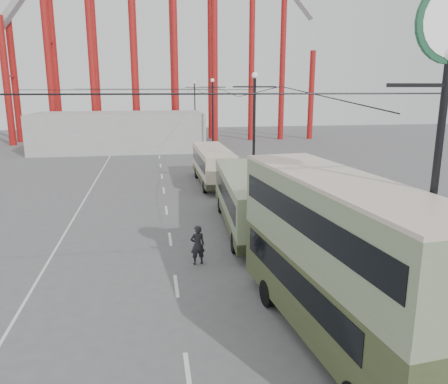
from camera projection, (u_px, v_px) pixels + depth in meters
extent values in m
plane|color=#555558|center=(212.00, 335.00, 14.94)|extent=(160.00, 160.00, 0.00)
cube|color=silver|center=(165.00, 199.00, 33.01)|extent=(0.15, 82.00, 0.01)
cube|color=silver|center=(245.00, 193.00, 34.98)|extent=(0.12, 120.00, 0.01)
cube|color=silver|center=(85.00, 199.00, 33.02)|extent=(0.12, 120.00, 0.01)
cylinder|color=black|center=(429.00, 228.00, 11.90)|extent=(0.20, 0.20, 9.00)
cylinder|color=black|center=(414.00, 365.00, 12.89)|extent=(0.44, 0.44, 0.50)
cube|color=black|center=(446.00, 85.00, 11.01)|extent=(3.20, 0.10, 0.10)
cylinder|color=black|center=(254.00, 140.00, 32.05)|extent=(0.20, 0.20, 9.00)
cylinder|color=black|center=(253.00, 196.00, 33.04)|extent=(0.44, 0.44, 0.50)
cube|color=black|center=(255.00, 87.00, 31.16)|extent=(3.20, 0.10, 0.10)
sphere|color=white|center=(255.00, 75.00, 30.98)|extent=(0.44, 0.44, 0.44)
cylinder|color=black|center=(213.00, 119.00, 53.16)|extent=(0.20, 0.20, 9.00)
cylinder|color=black|center=(213.00, 154.00, 54.15)|extent=(0.44, 0.44, 0.50)
cube|color=black|center=(213.00, 87.00, 52.27)|extent=(3.20, 0.10, 0.10)
sphere|color=white|center=(212.00, 80.00, 52.09)|extent=(0.44, 0.44, 0.44)
cylinder|color=black|center=(195.00, 110.00, 74.27)|extent=(0.20, 0.20, 9.00)
cylinder|color=black|center=(195.00, 135.00, 75.26)|extent=(0.44, 0.44, 0.50)
cube|color=black|center=(195.00, 87.00, 73.38)|extent=(3.20, 0.10, 0.10)
sphere|color=white|center=(195.00, 82.00, 73.20)|extent=(0.44, 0.44, 0.44)
cylinder|color=maroon|center=(6.00, 82.00, 62.14)|extent=(1.00, 1.00, 18.00)
cylinder|color=maroon|center=(15.00, 83.00, 65.98)|extent=(1.00, 1.00, 18.00)
cylinder|color=maroon|center=(48.00, 50.00, 62.04)|extent=(1.00, 1.00, 27.00)
cylinder|color=maroon|center=(54.00, 52.00, 65.88)|extent=(1.00, 1.00, 27.00)
cylinder|color=maroon|center=(89.00, 17.00, 61.94)|extent=(1.00, 1.00, 36.00)
cylinder|color=maroon|center=(93.00, 21.00, 65.78)|extent=(1.00, 1.00, 36.00)
cylinder|color=maroon|center=(252.00, 43.00, 67.39)|extent=(0.90, 0.90, 30.00)
cylinder|color=maroon|center=(282.00, 70.00, 69.12)|extent=(0.90, 0.90, 22.00)
cylinder|color=maroon|center=(311.00, 96.00, 70.84)|extent=(0.90, 0.90, 14.00)
cube|color=#979793|center=(120.00, 132.00, 58.51)|extent=(22.00, 10.00, 5.00)
cube|color=#384123|center=(334.00, 295.00, 14.14)|extent=(3.67, 10.56, 2.28)
cube|color=black|center=(335.00, 281.00, 14.04)|extent=(3.49, 8.51, 0.93)
cube|color=gray|center=(337.00, 257.00, 13.84)|extent=(3.69, 10.57, 0.31)
cube|color=gray|center=(339.00, 218.00, 13.54)|extent=(3.67, 10.56, 2.28)
cube|color=black|center=(339.00, 215.00, 13.52)|extent=(3.64, 9.95, 0.88)
cube|color=beige|center=(342.00, 180.00, 13.26)|extent=(3.69, 10.57, 0.12)
cylinder|color=black|center=(267.00, 293.00, 16.83)|extent=(0.40, 1.06, 1.03)
cylinder|color=black|center=(322.00, 286.00, 17.44)|extent=(0.40, 1.06, 1.03)
cube|color=gray|center=(246.00, 198.00, 25.83)|extent=(3.35, 11.82, 2.55)
cube|color=black|center=(247.00, 191.00, 25.73)|extent=(3.31, 10.55, 1.01)
cube|color=#384123|center=(246.00, 215.00, 26.06)|extent=(3.38, 11.82, 0.53)
cube|color=gray|center=(247.00, 176.00, 25.51)|extent=(3.37, 11.82, 0.17)
cylinder|color=black|center=(221.00, 206.00, 29.20)|extent=(0.36, 1.08, 1.06)
cylinder|color=black|center=(256.00, 205.00, 29.44)|extent=(0.36, 1.08, 1.06)
cylinder|color=black|center=(234.00, 242.00, 22.42)|extent=(0.36, 1.08, 1.06)
cylinder|color=black|center=(280.00, 240.00, 22.66)|extent=(0.36, 1.08, 1.06)
cube|color=beige|center=(213.00, 164.00, 37.93)|extent=(2.59, 10.10, 2.42)
cube|color=black|center=(213.00, 160.00, 37.84)|extent=(2.62, 8.89, 0.96)
cube|color=#384123|center=(213.00, 175.00, 38.15)|extent=(2.62, 10.10, 0.50)
cube|color=beige|center=(213.00, 149.00, 37.63)|extent=(2.61, 10.10, 0.16)
cylinder|color=black|center=(197.00, 173.00, 40.55)|extent=(0.29, 1.01, 1.01)
cylinder|color=black|center=(221.00, 172.00, 40.92)|extent=(0.29, 1.01, 1.01)
cylinder|color=black|center=(204.00, 186.00, 35.14)|extent=(0.29, 1.01, 1.01)
cylinder|color=black|center=(232.00, 185.00, 35.51)|extent=(0.29, 1.01, 1.01)
imported|color=black|center=(198.00, 245.00, 20.73)|extent=(0.77, 0.57, 1.93)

